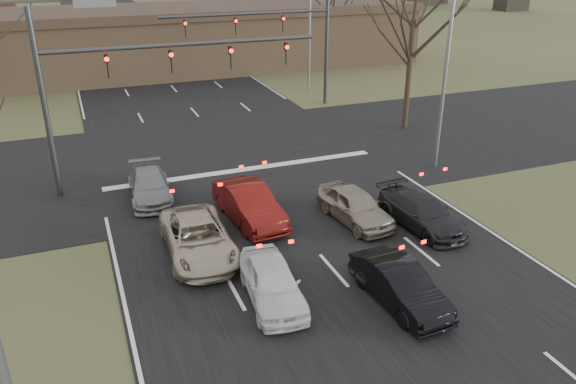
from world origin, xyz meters
name	(u,v)px	position (x,y,z in m)	size (l,w,h in m)	color
ground	(378,321)	(0.00, 0.00, 0.00)	(360.00, 360.00, 0.00)	#3E4926
road_main	(127,36)	(0.00, 60.00, 0.01)	(14.00, 300.00, 0.02)	black
road_cross	(233,156)	(0.00, 15.00, 0.01)	(200.00, 14.00, 0.02)	black
building	(179,39)	(2.00, 38.00, 2.67)	(42.40, 10.40, 5.30)	#7F6244
mast_arm_near	(123,75)	(-5.23, 13.00, 5.07)	(12.12, 0.24, 8.00)	#383A3D
mast_arm_far	(287,31)	(6.18, 23.00, 5.02)	(11.12, 0.24, 8.00)	#383A3D
streetlight_right_near	(444,53)	(8.82, 10.00, 5.59)	(2.34, 0.25, 10.00)	gray
streetlight_right_far	(308,13)	(9.32, 27.00, 5.59)	(2.34, 0.25, 10.00)	gray
car_silver_suv	(198,238)	(-4.00, 5.77, 0.67)	(2.21, 4.79, 1.33)	#B8AB94
car_white_sedan	(272,282)	(-2.52, 2.16, 0.66)	(1.55, 3.86, 1.32)	silver
car_black_hatch	(400,285)	(1.05, 0.59, 0.65)	(1.37, 3.92, 1.29)	black
car_charcoal_sedan	(422,212)	(4.61, 4.71, 0.62)	(1.73, 4.25, 1.23)	black
car_grey_ahead	(150,186)	(-4.84, 11.27, 0.60)	(1.69, 4.15, 1.20)	gray
car_red_ahead	(249,204)	(-1.49, 7.66, 0.73)	(1.56, 4.46, 1.47)	#5A0F0C
car_silver_ahead	(355,206)	(2.41, 6.09, 0.67)	(1.59, 3.95, 1.35)	gray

